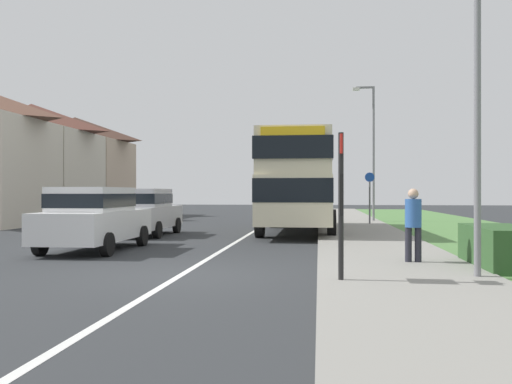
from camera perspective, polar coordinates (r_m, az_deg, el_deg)
name	(u,v)px	position (r m, az deg, el deg)	size (l,w,h in m)	color
ground_plane	(181,275)	(10.85, -7.73, -8.46)	(120.00, 120.00, 0.00)	#2D3033
lane_marking_centre	(240,240)	(18.66, -1.67, -4.91)	(0.14, 60.00, 0.01)	silver
pavement_near_side	(373,245)	(16.55, 11.92, -5.34)	(3.20, 68.00, 0.12)	gray
roadside_hedge	(502,249)	(12.32, 23.87, -5.35)	(1.10, 2.57, 0.90)	#2D5128
double_decker_bus	(298,178)	(22.08, 4.35, 1.40)	(2.80, 9.66, 3.70)	beige
parked_car_white	(94,216)	(15.78, -16.23, -2.38)	(1.95, 4.43, 1.73)	silver
parked_car_silver	(144,210)	(20.85, -11.37, -1.83)	(1.92, 4.26, 1.71)	#B7B7BC
pedestrian_at_stop	(413,221)	(12.24, 15.80, -2.92)	(0.34, 0.34, 1.67)	#23232D
bus_stop_sign	(341,195)	(9.48, 8.69, -0.34)	(0.09, 0.52, 2.60)	black
cycle_route_sign	(370,196)	(26.63, 11.56, -0.38)	(0.44, 0.08, 2.52)	slate
street_lamp_near	(471,61)	(10.71, 21.13, 12.39)	(1.14, 0.20, 6.71)	slate
street_lamp_mid	(371,144)	(29.73, 11.74, 4.82)	(1.14, 0.20, 7.12)	slate
house_terrace_far_side	(31,162)	(34.69, -22.02, 2.88)	(6.69, 17.25, 6.70)	beige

